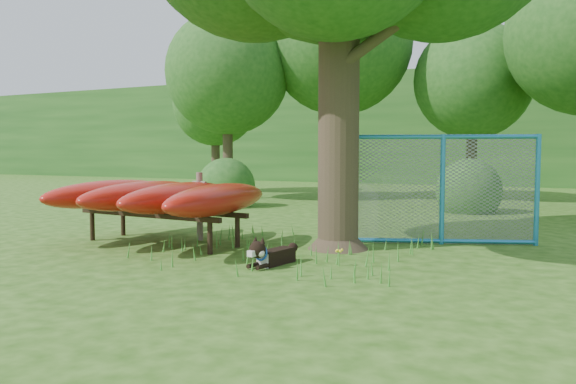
% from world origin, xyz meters
% --- Properties ---
extents(ground, '(80.00, 80.00, 0.00)m').
position_xyz_m(ground, '(0.00, 0.00, 0.00)').
color(ground, '#245010').
rests_on(ground, ground).
extents(wooden_post, '(0.35, 0.15, 1.29)m').
position_xyz_m(wooden_post, '(-1.83, 1.55, 0.68)').
color(wooden_post, '#625849').
rests_on(wooden_post, ground).
extents(kayak_rack, '(3.53, 3.52, 1.13)m').
position_xyz_m(kayak_rack, '(-2.20, 0.89, 0.87)').
color(kayak_rack, black).
rests_on(kayak_rack, ground).
extents(husky_dog, '(0.39, 1.04, 0.47)m').
position_xyz_m(husky_dog, '(0.50, -0.02, 0.17)').
color(husky_dog, black).
rests_on(husky_dog, ground).
extents(fence_section, '(3.21, 1.29, 3.31)m').
position_xyz_m(fence_section, '(2.38, 3.09, 1.00)').
color(fence_section, '#2988C3').
rests_on(fence_section, ground).
extents(wildflower_clump, '(0.12, 0.11, 0.26)m').
position_xyz_m(wildflower_clump, '(1.42, 0.41, 0.21)').
color(wildflower_clump, '#479831').
rests_on(wildflower_clump, ground).
extents(bg_tree_a, '(4.40, 4.40, 6.70)m').
position_xyz_m(bg_tree_a, '(-6.50, 10.00, 4.48)').
color(bg_tree_a, '#372B1E').
rests_on(bg_tree_a, ground).
extents(bg_tree_b, '(5.20, 5.20, 8.22)m').
position_xyz_m(bg_tree_b, '(-3.00, 12.00, 5.61)').
color(bg_tree_b, '#372B1E').
rests_on(bg_tree_b, ground).
extents(bg_tree_c, '(4.00, 4.00, 6.12)m').
position_xyz_m(bg_tree_c, '(1.50, 13.00, 4.11)').
color(bg_tree_c, '#372B1E').
rests_on(bg_tree_c, ground).
extents(bg_tree_f, '(3.60, 3.60, 5.55)m').
position_xyz_m(bg_tree_f, '(-9.00, 13.00, 3.73)').
color(bg_tree_f, '#372B1E').
rests_on(bg_tree_f, ground).
extents(shrub_left, '(1.80, 1.80, 1.80)m').
position_xyz_m(shrub_left, '(-5.00, 7.50, 0.00)').
color(shrub_left, '#21541B').
rests_on(shrub_left, ground).
extents(shrub_mid, '(1.80, 1.80, 1.80)m').
position_xyz_m(shrub_mid, '(2.00, 9.00, 0.00)').
color(shrub_mid, '#21541B').
rests_on(shrub_mid, ground).
extents(wooded_hillside, '(80.00, 12.00, 6.00)m').
position_xyz_m(wooded_hillside, '(0.00, 28.00, 3.00)').
color(wooded_hillside, '#21541B').
rests_on(wooded_hillside, ground).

